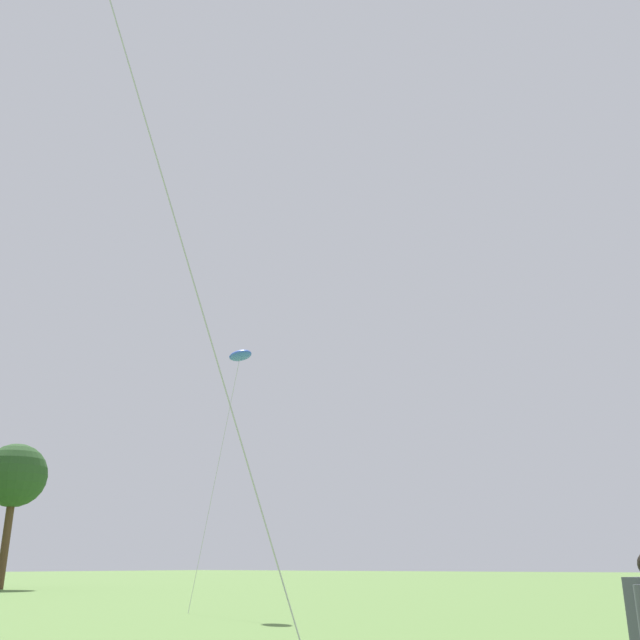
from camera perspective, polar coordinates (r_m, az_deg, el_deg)
small_kite_tiny_distant at (r=24.85m, az=-6.49°, el=-2.96°), size 1.22×2.08×8.57m
tree_broad_distant at (r=51.85m, az=-23.47°, el=-11.53°), size 4.14×4.14×9.15m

